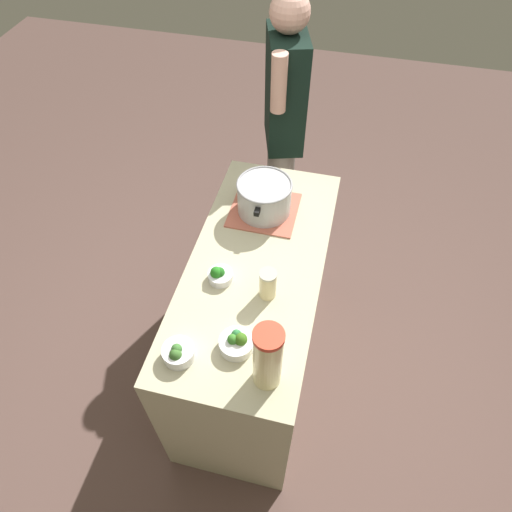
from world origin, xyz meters
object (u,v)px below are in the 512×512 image
Objects in this scene: lemonade_pitcher at (268,358)px; person_cook at (283,130)px; cooking_pot at (264,196)px; broccoli_bowl_center at (178,353)px; mason_jar at (268,284)px; broccoli_bowl_back at (237,342)px; broccoli_bowl_front at (219,275)px.

person_cook reaches higher than lemonade_pitcher.
cooking_pot reaches higher than broccoli_bowl_center.
mason_jar is at bearing -171.90° from person_cook.
broccoli_bowl_back is at bearing -64.92° from broccoli_bowl_center.
lemonade_pitcher is 2.91× the size of broccoli_bowl_front.
lemonade_pitcher is at bearing -166.33° from cooking_pot.
broccoli_bowl_back is at bearing -175.03° from cooking_pot.
cooking_pot is 1.06× the size of lemonade_pitcher.
mason_jar is 1.17m from person_cook.
cooking_pot is 0.50m from mason_jar.
mason_jar is at bearing 12.37° from lemonade_pitcher.
broccoli_bowl_back is (-0.30, -0.16, 0.00)m from broccoli_bowl_front.
lemonade_pitcher is 0.37m from broccoli_bowl_center.
mason_jar is at bearing -35.94° from broccoli_bowl_center.
person_cook is (1.43, 0.10, -0.03)m from broccoli_bowl_back.
mason_jar is (-0.49, -0.13, -0.02)m from cooking_pot.
broccoli_bowl_back is (-0.76, -0.07, -0.06)m from cooking_pot.
person_cook is (1.13, -0.06, -0.02)m from broccoli_bowl_front.
broccoli_bowl_front is 0.34m from broccoli_bowl_back.
lemonade_pitcher reaches higher than broccoli_bowl_back.
lemonade_pitcher reaches higher than broccoli_bowl_center.
lemonade_pitcher is 1.56m from person_cook.
mason_jar reaches higher than broccoli_bowl_back.
person_cook is (1.53, 0.25, -0.15)m from lemonade_pitcher.
broccoli_bowl_front is 1.13m from person_cook.
broccoli_bowl_center is at bearing 115.08° from broccoli_bowl_back.
cooking_pot is at bearing -176.79° from person_cook.
mason_jar is 0.28m from broccoli_bowl_back.
person_cook is at bearing -3.77° from broccoli_bowl_center.
cooking_pot is 2.49× the size of broccoli_bowl_back.
broccoli_bowl_center is 0.93× the size of broccoli_bowl_back.
broccoli_bowl_center is at bearing 144.06° from mason_jar.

